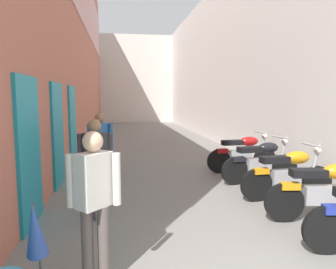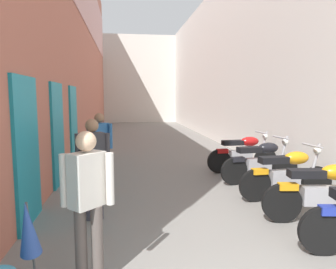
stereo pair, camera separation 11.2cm
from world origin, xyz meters
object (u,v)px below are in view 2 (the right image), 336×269
motorcycle_second (325,190)px  motorcycle_third (287,173)px  umbrella_leaning (28,229)px  motorcycle_fifth (243,153)px  pedestrian_further_down (100,145)px  pedestrian_mid_alley (93,162)px  motorcycle_fourth (261,161)px  pedestrian_by_doorway (88,197)px

motorcycle_second → motorcycle_third: (0.00, 1.09, 0.00)m
motorcycle_third → umbrella_leaning: size_ratio=1.92×
motorcycle_second → motorcycle_third: same height
motorcycle_fifth → pedestrian_further_down: size_ratio=1.18×
pedestrian_further_down → motorcycle_second: bearing=-34.3°
pedestrian_further_down → umbrella_leaning: size_ratio=1.63×
motorcycle_third → pedestrian_mid_alley: (-3.45, -0.50, 0.42)m
pedestrian_mid_alley → umbrella_leaning: bearing=-102.6°
motorcycle_fourth → pedestrian_mid_alley: (-3.45, -1.64, 0.42)m
motorcycle_fifth → umbrella_leaning: (-3.87, -4.56, 0.18)m
motorcycle_fourth → pedestrian_by_doorway: size_ratio=1.18×
motorcycle_fourth → motorcycle_second: bearing=-90.0°
pedestrian_mid_alley → umbrella_leaning: 1.94m
motorcycle_fourth → pedestrian_by_doorway: 4.76m
motorcycle_second → umbrella_leaning: (-3.87, -1.28, 0.18)m
motorcycle_third → pedestrian_by_doorway: 4.04m
pedestrian_by_doorway → motorcycle_fifth: bearing=52.9°
motorcycle_second → motorcycle_fourth: (0.00, 2.24, 0.00)m
pedestrian_mid_alley → pedestrian_further_down: bearing=90.7°
motorcycle_fourth → umbrella_leaning: bearing=-137.7°
motorcycle_third → pedestrian_mid_alley: pedestrian_mid_alley is taller
motorcycle_fourth → umbrella_leaning: motorcycle_fourth is taller
pedestrian_mid_alley → pedestrian_by_doorway: bearing=-86.3°
motorcycle_second → pedestrian_further_down: pedestrian_further_down is taller
motorcycle_third → pedestrian_mid_alley: bearing=-171.8°
motorcycle_fifth → pedestrian_further_down: pedestrian_further_down is taller
motorcycle_third → motorcycle_second: bearing=-90.0°
motorcycle_second → motorcycle_fourth: 2.24m
motorcycle_third → umbrella_leaning: bearing=-148.5°
pedestrian_by_doorway → pedestrian_mid_alley: (-0.11, 1.73, 0.00)m
motorcycle_fourth → pedestrian_mid_alley: bearing=-154.6°
motorcycle_fourth → motorcycle_fifth: size_ratio=1.00×
motorcycle_second → pedestrian_further_down: (-3.47, 2.37, 0.42)m
motorcycle_second → umbrella_leaning: size_ratio=1.91×
pedestrian_mid_alley → motorcycle_fifth: bearing=37.9°
motorcycle_fifth → pedestrian_further_down: bearing=-165.2°
motorcycle_fourth → pedestrian_further_down: (-3.47, 0.13, 0.42)m
motorcycle_second → pedestrian_by_doorway: (-3.34, -1.14, 0.42)m
motorcycle_second → pedestrian_by_doorway: bearing=-161.2°
motorcycle_second → pedestrian_by_doorway: 3.55m
motorcycle_second → motorcycle_third: size_ratio=1.00×
motorcycle_second → umbrella_leaning: bearing=-161.7°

